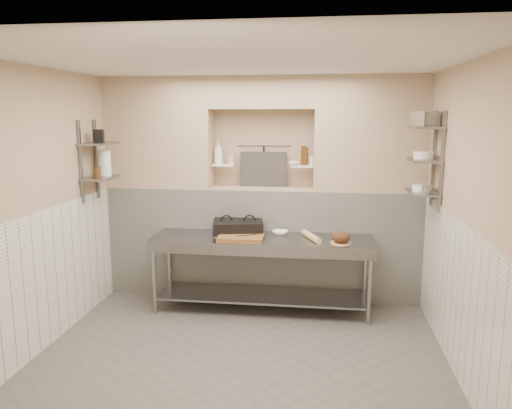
% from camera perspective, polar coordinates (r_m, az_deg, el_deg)
% --- Properties ---
extents(floor, '(4.00, 3.90, 0.10)m').
position_cam_1_polar(floor, '(5.15, -1.74, -17.36)').
color(floor, '#5C5651').
rests_on(floor, ground).
extents(ceiling, '(4.00, 3.90, 0.10)m').
position_cam_1_polar(ceiling, '(4.59, -1.94, 16.69)').
color(ceiling, silver).
rests_on(ceiling, ground).
extents(wall_left, '(0.10, 3.90, 2.80)m').
position_cam_1_polar(wall_left, '(5.38, -23.92, -0.65)').
color(wall_left, tan).
rests_on(wall_left, ground).
extents(wall_right, '(0.10, 3.90, 2.80)m').
position_cam_1_polar(wall_right, '(4.78, 23.23, -1.88)').
color(wall_right, tan).
rests_on(wall_right, ground).
extents(wall_back, '(4.00, 0.10, 2.80)m').
position_cam_1_polar(wall_back, '(6.61, 0.99, 2.11)').
color(wall_back, tan).
rests_on(wall_back, ground).
extents(wall_front, '(4.00, 0.10, 2.80)m').
position_cam_1_polar(wall_front, '(2.77, -8.66, -9.58)').
color(wall_front, tan).
rests_on(wall_front, ground).
extents(backwall_lower, '(4.00, 0.40, 1.40)m').
position_cam_1_polar(backwall_lower, '(6.50, 0.72, -4.31)').
color(backwall_lower, white).
rests_on(backwall_lower, floor).
extents(alcove_sill, '(1.30, 0.40, 0.02)m').
position_cam_1_polar(alcove_sill, '(6.36, 0.73, 1.89)').
color(alcove_sill, tan).
rests_on(alcove_sill, backwall_lower).
extents(backwall_pillar_left, '(1.35, 0.40, 1.40)m').
position_cam_1_polar(backwall_pillar_left, '(6.59, -10.89, 8.02)').
color(backwall_pillar_left, tan).
rests_on(backwall_pillar_left, backwall_lower).
extents(backwall_pillar_right, '(1.35, 0.40, 1.40)m').
position_cam_1_polar(backwall_pillar_right, '(6.28, 12.95, 7.85)').
color(backwall_pillar_right, tan).
rests_on(backwall_pillar_right, backwall_lower).
extents(backwall_header, '(1.30, 0.40, 0.40)m').
position_cam_1_polar(backwall_header, '(6.30, 0.75, 12.66)').
color(backwall_header, tan).
rests_on(backwall_header, backwall_lower).
extents(wainscot_left, '(0.02, 3.90, 1.40)m').
position_cam_1_polar(wainscot_left, '(5.51, -22.86, -7.83)').
color(wainscot_left, white).
rests_on(wainscot_left, floor).
extents(wainscot_right, '(0.02, 3.90, 1.40)m').
position_cam_1_polar(wainscot_right, '(4.95, 21.98, -9.83)').
color(wainscot_right, white).
rests_on(wainscot_right, floor).
extents(alcove_shelf_left, '(0.28, 0.16, 0.02)m').
position_cam_1_polar(alcove_shelf_left, '(6.40, -3.72, 4.54)').
color(alcove_shelf_left, white).
rests_on(alcove_shelf_left, backwall_lower).
extents(alcove_shelf_right, '(0.28, 0.16, 0.02)m').
position_cam_1_polar(alcove_shelf_right, '(6.29, 5.28, 4.41)').
color(alcove_shelf_right, white).
rests_on(alcove_shelf_right, backwall_lower).
extents(utensil_rail, '(0.70, 0.02, 0.02)m').
position_cam_1_polar(utensil_rail, '(6.47, 0.92, 6.84)').
color(utensil_rail, gray).
rests_on(utensil_rail, wall_back).
extents(hanging_steel, '(0.02, 0.02, 0.30)m').
position_cam_1_polar(hanging_steel, '(6.47, 0.90, 5.33)').
color(hanging_steel, black).
rests_on(hanging_steel, utensil_rail).
extents(splash_panel, '(0.60, 0.08, 0.45)m').
position_cam_1_polar(splash_panel, '(6.43, 0.84, 4.04)').
color(splash_panel, '#383330').
rests_on(splash_panel, alcove_sill).
extents(shelf_rail_left_a, '(0.03, 0.03, 0.95)m').
position_cam_1_polar(shelf_rail_left_a, '(6.38, -17.79, 4.96)').
color(shelf_rail_left_a, slate).
rests_on(shelf_rail_left_a, wall_left).
extents(shelf_rail_left_b, '(0.03, 0.03, 0.95)m').
position_cam_1_polar(shelf_rail_left_b, '(6.03, -19.40, 4.58)').
color(shelf_rail_left_b, slate).
rests_on(shelf_rail_left_b, wall_left).
extents(wall_shelf_left_lower, '(0.30, 0.50, 0.02)m').
position_cam_1_polar(wall_shelf_left_lower, '(6.17, -17.34, 2.94)').
color(wall_shelf_left_lower, slate).
rests_on(wall_shelf_left_lower, wall_left).
extents(wall_shelf_left_upper, '(0.30, 0.50, 0.03)m').
position_cam_1_polar(wall_shelf_left_upper, '(6.13, -17.54, 6.65)').
color(wall_shelf_left_upper, slate).
rests_on(wall_shelf_left_upper, wall_left).
extents(shelf_rail_right_a, '(0.03, 0.03, 1.05)m').
position_cam_1_polar(shelf_rail_right_a, '(5.90, 19.62, 4.94)').
color(shelf_rail_right_a, slate).
rests_on(shelf_rail_right_a, wall_right).
extents(shelf_rail_right_b, '(0.03, 0.03, 1.05)m').
position_cam_1_polar(shelf_rail_right_b, '(5.51, 20.47, 4.56)').
color(shelf_rail_right_b, slate).
rests_on(shelf_rail_right_b, wall_right).
extents(wall_shelf_right_lower, '(0.30, 0.50, 0.02)m').
position_cam_1_polar(wall_shelf_right_lower, '(5.72, 18.49, 1.32)').
color(wall_shelf_right_lower, slate).
rests_on(wall_shelf_right_lower, wall_right).
extents(wall_shelf_right_mid, '(0.30, 0.50, 0.02)m').
position_cam_1_polar(wall_shelf_right_mid, '(5.68, 18.69, 4.81)').
color(wall_shelf_right_mid, slate).
rests_on(wall_shelf_right_mid, wall_right).
extents(wall_shelf_right_upper, '(0.30, 0.50, 0.03)m').
position_cam_1_polar(wall_shelf_right_upper, '(5.66, 18.90, 8.34)').
color(wall_shelf_right_upper, slate).
rests_on(wall_shelf_right_upper, wall_right).
extents(prep_table, '(2.60, 0.70, 0.90)m').
position_cam_1_polar(prep_table, '(5.97, 0.66, -6.22)').
color(prep_table, gray).
rests_on(prep_table, floor).
extents(panini_press, '(0.66, 0.53, 0.16)m').
position_cam_1_polar(panini_press, '(6.09, -2.06, -2.61)').
color(panini_press, black).
rests_on(panini_press, prep_table).
extents(cutting_board, '(0.53, 0.38, 0.05)m').
position_cam_1_polar(cutting_board, '(5.81, -1.72, -3.80)').
color(cutting_board, brown).
rests_on(cutting_board, prep_table).
extents(knife_blade, '(0.23, 0.14, 0.01)m').
position_cam_1_polar(knife_blade, '(5.81, -1.01, -3.56)').
color(knife_blade, gray).
rests_on(knife_blade, cutting_board).
extents(tongs, '(0.03, 0.25, 0.02)m').
position_cam_1_polar(tongs, '(5.81, -4.48, -3.51)').
color(tongs, gray).
rests_on(tongs, cutting_board).
extents(mixing_bowl, '(0.20, 0.20, 0.05)m').
position_cam_1_polar(mixing_bowl, '(6.06, 2.77, -3.23)').
color(mixing_bowl, white).
rests_on(mixing_bowl, prep_table).
extents(rolling_pin, '(0.25, 0.46, 0.07)m').
position_cam_1_polar(rolling_pin, '(5.85, 6.33, -3.66)').
color(rolling_pin, tan).
rests_on(rolling_pin, prep_table).
extents(bread_board, '(0.24, 0.24, 0.01)m').
position_cam_1_polar(bread_board, '(5.72, 9.68, -4.35)').
color(bread_board, tan).
rests_on(bread_board, prep_table).
extents(bread_loaf, '(0.21, 0.21, 0.13)m').
position_cam_1_polar(bread_loaf, '(5.70, 9.70, -3.66)').
color(bread_loaf, '#4C2D19').
rests_on(bread_loaf, bread_board).
extents(bottle_soap, '(0.13, 0.14, 0.29)m').
position_cam_1_polar(bottle_soap, '(6.41, -4.31, 5.94)').
color(bottle_soap, white).
rests_on(bottle_soap, alcove_shelf_left).
extents(jar_alcove, '(0.08, 0.08, 0.12)m').
position_cam_1_polar(jar_alcove, '(6.38, -2.80, 5.16)').
color(jar_alcove, tan).
rests_on(jar_alcove, alcove_shelf_left).
extents(bowl_alcove, '(0.17, 0.17, 0.04)m').
position_cam_1_polar(bowl_alcove, '(6.25, 4.36, 4.71)').
color(bowl_alcove, white).
rests_on(bowl_alcove, alcove_shelf_right).
extents(condiment_a, '(0.06, 0.06, 0.22)m').
position_cam_1_polar(condiment_a, '(6.26, 5.70, 5.52)').
color(condiment_a, '#472B0F').
rests_on(condiment_a, alcove_shelf_right).
extents(condiment_b, '(0.06, 0.06, 0.24)m').
position_cam_1_polar(condiment_b, '(6.28, 5.43, 5.61)').
color(condiment_b, '#472B0F').
rests_on(condiment_b, alcove_shelf_right).
extents(condiment_c, '(0.07, 0.07, 0.12)m').
position_cam_1_polar(condiment_c, '(6.29, 6.37, 5.06)').
color(condiment_c, white).
rests_on(condiment_c, alcove_shelf_right).
extents(jug_left, '(0.15, 0.15, 0.30)m').
position_cam_1_polar(jug_left, '(6.27, -16.91, 4.57)').
color(jug_left, white).
rests_on(jug_left, wall_shelf_left_lower).
extents(jar_left, '(0.08, 0.08, 0.12)m').
position_cam_1_polar(jar_left, '(6.09, -17.68, 3.53)').
color(jar_left, '#472B0F').
rests_on(jar_left, wall_shelf_left_lower).
extents(box_left_upper, '(0.13, 0.13, 0.15)m').
position_cam_1_polar(box_left_upper, '(6.14, -17.51, 7.48)').
color(box_left_upper, black).
rests_on(box_left_upper, wall_shelf_left_upper).
extents(bowl_right, '(0.22, 0.22, 0.06)m').
position_cam_1_polar(bowl_right, '(5.73, 18.48, 1.80)').
color(bowl_right, white).
rests_on(bowl_right, wall_shelf_right_lower).
extents(canister_right, '(0.09, 0.09, 0.09)m').
position_cam_1_polar(canister_right, '(5.54, 18.87, 1.63)').
color(canister_right, gray).
rests_on(canister_right, wall_shelf_right_lower).
extents(bowl_right_mid, '(0.21, 0.21, 0.08)m').
position_cam_1_polar(bowl_right_mid, '(5.73, 18.62, 5.38)').
color(bowl_right_mid, white).
rests_on(bowl_right_mid, wall_shelf_right_mid).
extents(basket_right, '(0.28, 0.30, 0.15)m').
position_cam_1_polar(basket_right, '(5.73, 18.80, 9.26)').
color(basket_right, gray).
rests_on(basket_right, wall_shelf_right_upper).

